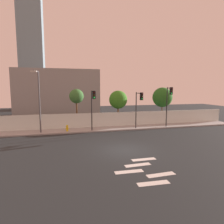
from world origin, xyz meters
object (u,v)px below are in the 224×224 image
Objects in this scene: traffic_light_center at (169,98)px; roadside_tree_midright at (162,97)px; fire_hydrant at (67,128)px; traffic_light_left at (139,102)px; traffic_light_right at (93,102)px; roadside_tree_midleft at (118,100)px; street_lamp_curbside at (39,97)px; roadside_tree_leftmost at (76,97)px.

roadside_tree_midright reaches higher than traffic_light_center.
fire_hydrant is 14.58m from roadside_tree_midright.
traffic_light_left is 0.85× the size of roadside_tree_midright.
roadside_tree_midleft is (4.16, 4.25, -0.07)m from traffic_light_right.
street_lamp_curbside is at bearing 176.71° from traffic_light_left.
traffic_light_center reaches higher than fire_hydrant.
roadside_tree_midleft reaches higher than fire_hydrant.
roadside_tree_midright is at bearing 37.93° from traffic_light_left.
roadside_tree_leftmost is at bearing 180.00° from roadside_tree_midright.
traffic_light_left is 11.47m from street_lamp_curbside.
traffic_light_center is 1.09× the size of traffic_light_right.
street_lamp_curbside is at bearing -168.21° from roadside_tree_midright.
fire_hydrant is at bearing 174.22° from traffic_light_left.
traffic_light_right is 0.98× the size of roadside_tree_midleft.
traffic_light_center is 15.52m from street_lamp_curbside.
traffic_light_right is at bearing -179.07° from traffic_light_left.
street_lamp_curbside reaches higher than traffic_light_left.
fire_hydrant is at bearing 176.74° from traffic_light_center.
traffic_light_right is 0.89× the size of roadside_tree_midright.
roadside_tree_leftmost is at bearing 180.00° from roadside_tree_midleft.
traffic_light_right is at bearing -178.62° from traffic_light_center.
fire_hydrant is (-2.90, 0.95, -3.03)m from traffic_light_right.
roadside_tree_midleft is at bearing 45.58° from traffic_light_right.
traffic_light_center is (4.08, 0.14, 0.41)m from traffic_light_left.
roadside_tree_leftmost is at bearing 160.34° from traffic_light_center.
street_lamp_curbside reaches higher than roadside_tree_midleft.
traffic_light_center is 0.97× the size of roadside_tree_midright.
roadside_tree_midleft is (7.06, 3.29, 2.96)m from fire_hydrant.
roadside_tree_leftmost is (1.35, 3.29, 3.47)m from fire_hydrant.
roadside_tree_leftmost reaches higher than roadside_tree_midleft.
traffic_light_left is at bearing -3.29° from street_lamp_curbside.
fire_hydrant is at bearing -154.99° from roadside_tree_midleft.
street_lamp_curbside is at bearing -176.01° from fire_hydrant.
traffic_light_center reaches higher than traffic_light_right.
street_lamp_curbside is at bearing -140.74° from roadside_tree_leftmost.
traffic_light_right reaches higher than fire_hydrant.
traffic_light_left is 5.60m from traffic_light_right.
street_lamp_curbside is 1.35× the size of roadside_tree_leftmost.
roadside_tree_midleft is (9.99, 3.50, -0.64)m from street_lamp_curbside.
street_lamp_curbside is 4.65m from fire_hydrant.
roadside_tree_midleft is at bearing -0.00° from roadside_tree_leftmost.
fire_hydrant is 4.97m from roadside_tree_leftmost.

